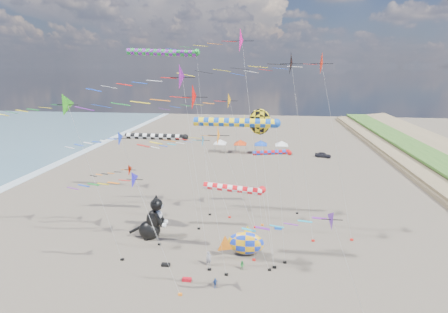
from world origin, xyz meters
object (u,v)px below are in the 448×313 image
at_px(child_green, 242,265).
at_px(parked_car, 323,155).
at_px(cat_inflatable, 151,217).
at_px(child_blue, 215,283).
at_px(fish_inflatable, 245,243).
at_px(person_adult, 209,259).

distance_m(child_green, parked_car, 51.38).
xyz_separation_m(cat_inflatable, child_blue, (9.27, -9.09, -2.25)).
relative_size(fish_inflatable, child_blue, 5.39).
height_order(fish_inflatable, child_blue, fish_inflatable).
distance_m(cat_inflatable, child_blue, 13.18).
bearing_deg(parked_car, child_green, 179.59).
height_order(child_green, child_blue, child_green).
height_order(cat_inflatable, parked_car, cat_inflatable).
relative_size(person_adult, child_blue, 1.60).
bearing_deg(child_blue, fish_inflatable, 32.41).
relative_size(child_blue, parked_car, 0.28).
distance_m(child_blue, parked_car, 55.30).
distance_m(fish_inflatable, child_green, 3.14).
height_order(fish_inflatable, child_green, fish_inflatable).
xyz_separation_m(child_green, child_blue, (-2.38, -3.35, -0.01)).
bearing_deg(fish_inflatable, person_adult, -144.60).
relative_size(fish_inflatable, parked_car, 1.51).
xyz_separation_m(child_blue, parked_car, (17.69, 52.40, 0.11)).
xyz_separation_m(cat_inflatable, child_green, (11.64, -5.74, -2.24)).
bearing_deg(child_green, fish_inflatable, 88.12).
distance_m(fish_inflatable, person_adult, 4.60).
height_order(person_adult, child_green, person_adult).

